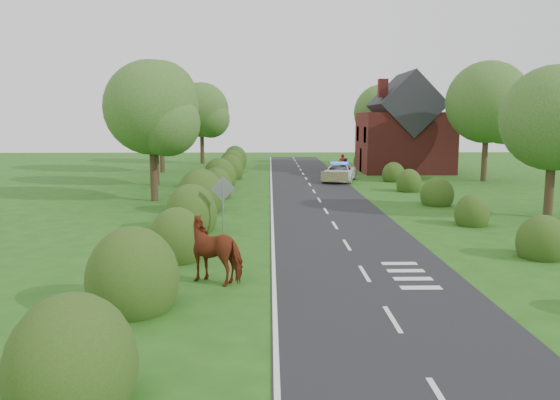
{
  "coord_description": "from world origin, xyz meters",
  "views": [
    {
      "loc": [
        -3.03,
        -20.83,
        4.92
      ],
      "look_at": [
        -2.56,
        3.44,
        1.3
      ],
      "focal_mm": 35.0,
      "sensor_mm": 36.0,
      "label": 1
    }
  ],
  "objects_px": {
    "police_van": "(339,173)",
    "pedestrian_red": "(342,164)",
    "pedestrian_purple": "(345,167)",
    "cow": "(218,254)",
    "road_sign": "(223,197)"
  },
  "relations": [
    {
      "from": "pedestrian_red",
      "to": "pedestrian_purple",
      "type": "xyz_separation_m",
      "value": [
        0.02,
        -1.85,
        -0.11
      ]
    },
    {
      "from": "police_van",
      "to": "pedestrian_red",
      "type": "xyz_separation_m",
      "value": [
        1.04,
        6.08,
        0.18
      ]
    },
    {
      "from": "road_sign",
      "to": "cow",
      "type": "height_order",
      "value": "road_sign"
    },
    {
      "from": "police_van",
      "to": "pedestrian_red",
      "type": "height_order",
      "value": "pedestrian_red"
    },
    {
      "from": "police_van",
      "to": "pedestrian_red",
      "type": "bearing_deg",
      "value": 95.15
    },
    {
      "from": "police_van",
      "to": "pedestrian_red",
      "type": "distance_m",
      "value": 6.17
    },
    {
      "from": "cow",
      "to": "police_van",
      "type": "xyz_separation_m",
      "value": [
        7.11,
        26.74,
        -0.12
      ]
    },
    {
      "from": "police_van",
      "to": "pedestrian_purple",
      "type": "relative_size",
      "value": 3.53
    },
    {
      "from": "pedestrian_red",
      "to": "road_sign",
      "type": "bearing_deg",
      "value": 66.48
    },
    {
      "from": "cow",
      "to": "pedestrian_purple",
      "type": "distance_m",
      "value": 32.03
    },
    {
      "from": "cow",
      "to": "police_van",
      "type": "bearing_deg",
      "value": -170.93
    },
    {
      "from": "cow",
      "to": "police_van",
      "type": "relative_size",
      "value": 0.42
    },
    {
      "from": "pedestrian_purple",
      "to": "pedestrian_red",
      "type": "bearing_deg",
      "value": -53.31
    },
    {
      "from": "road_sign",
      "to": "cow",
      "type": "relative_size",
      "value": 1.09
    },
    {
      "from": "pedestrian_red",
      "to": "pedestrian_purple",
      "type": "height_order",
      "value": "pedestrian_red"
    }
  ]
}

